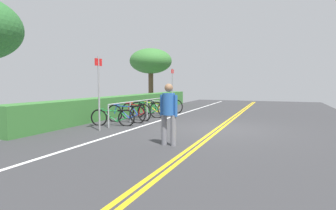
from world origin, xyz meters
The scene contains 17 objects.
ground_plane centered at (0.00, 0.00, -0.03)m, with size 33.91×10.62×0.05m, color #353538.
centre_line_yellow_inner centered at (0.00, -0.08, 0.00)m, with size 30.52×0.10×0.00m, color gold.
centre_line_yellow_outer centered at (0.00, 0.08, 0.00)m, with size 30.52×0.10×0.00m, color gold.
bike_lane_stripe_white centered at (0.00, 2.80, 0.00)m, with size 30.52×0.12×0.00m, color white.
bike_rack centered at (1.99, 3.75, 0.65)m, with size 6.40×0.05×0.86m.
bicycle_0 centered at (-0.73, 3.87, 0.32)m, with size 0.57×1.69×0.68m.
bicycle_1 centered at (0.24, 3.87, 0.36)m, with size 0.46×1.84×0.77m.
bicycle_2 centered at (1.05, 3.84, 0.36)m, with size 0.57×1.69×0.78m.
bicycle_3 centered at (2.04, 3.76, 0.37)m, with size 0.53×1.70×0.79m.
bicycle_4 centered at (2.87, 3.79, 0.35)m, with size 0.47×1.76×0.74m.
bicycle_5 centered at (3.73, 3.89, 0.37)m, with size 0.46×1.82×0.78m.
bicycle_6 centered at (4.68, 3.62, 0.36)m, with size 0.68×1.65×0.77m.
pedestrian centered at (-3.05, 0.68, 0.91)m, with size 0.32×0.49×1.60m.
sign_post_near centered at (-1.84, 3.67, 1.48)m, with size 0.36×0.06×2.49m.
sign_post_far centered at (5.87, 3.95, 1.49)m, with size 0.36×0.06×2.49m.
hedge_backdrop centered at (3.49, 5.53, 0.48)m, with size 15.35×0.90×0.96m, color #387533.
tree_mid centered at (8.86, 6.78, 3.18)m, with size 3.06×3.06×4.12m.
Camera 1 is at (-9.70, -1.94, 1.61)m, focal length 29.87 mm.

